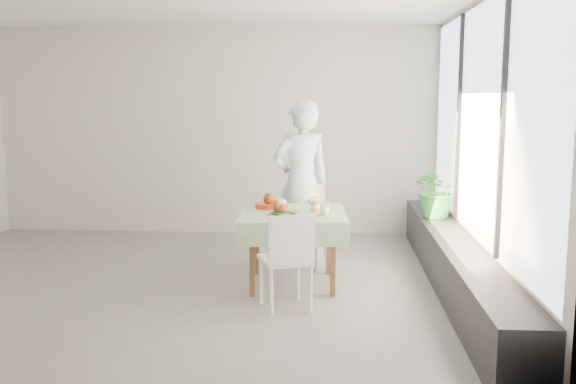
# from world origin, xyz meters

# --- Properties ---
(floor) EXTENTS (6.00, 6.00, 0.00)m
(floor) POSITION_xyz_m (0.00, 0.00, 0.00)
(floor) COLOR slate
(floor) RESTS_ON ground
(wall_back) EXTENTS (6.00, 0.02, 2.80)m
(wall_back) POSITION_xyz_m (0.00, 2.50, 1.40)
(wall_back) COLOR beige
(wall_back) RESTS_ON ground
(wall_front) EXTENTS (6.00, 0.02, 2.80)m
(wall_front) POSITION_xyz_m (0.00, -2.50, 1.40)
(wall_front) COLOR beige
(wall_front) RESTS_ON ground
(wall_right) EXTENTS (0.02, 5.00, 2.80)m
(wall_right) POSITION_xyz_m (3.00, 0.00, 1.40)
(wall_right) COLOR beige
(wall_right) RESTS_ON ground
(window_pane) EXTENTS (0.01, 4.80, 2.18)m
(window_pane) POSITION_xyz_m (2.97, 0.00, 1.65)
(window_pane) COLOR #D1E0F9
(window_pane) RESTS_ON ground
(window_ledge) EXTENTS (0.40, 4.80, 0.50)m
(window_ledge) POSITION_xyz_m (2.80, 0.00, 0.25)
(window_ledge) COLOR black
(window_ledge) RESTS_ON ground
(cafe_table) EXTENTS (1.10, 1.10, 0.74)m
(cafe_table) POSITION_xyz_m (1.21, 0.08, 0.46)
(cafe_table) COLOR brown
(cafe_table) RESTS_ON ground
(chair_far) EXTENTS (0.47, 0.47, 0.91)m
(chair_far) POSITION_xyz_m (1.27, 0.81, 0.28)
(chair_far) COLOR white
(chair_far) RESTS_ON ground
(chair_near) EXTENTS (0.54, 0.54, 0.88)m
(chair_near) POSITION_xyz_m (1.19, -0.66, 0.27)
(chair_near) COLOR white
(chair_near) RESTS_ON ground
(diner) EXTENTS (0.80, 0.69, 1.84)m
(diner) POSITION_xyz_m (1.25, 0.92, 0.92)
(diner) COLOR #98D1F4
(diner) RESTS_ON ground
(main_dish) EXTENTS (0.34, 0.34, 0.17)m
(main_dish) POSITION_xyz_m (1.12, -0.12, 0.80)
(main_dish) COLOR white
(main_dish) RESTS_ON cafe_table
(juice_cup_orange) EXTENTS (0.10, 0.10, 0.28)m
(juice_cup_orange) POSITION_xyz_m (1.43, 0.14, 0.81)
(juice_cup_orange) COLOR white
(juice_cup_orange) RESTS_ON cafe_table
(juice_cup_lemonade) EXTENTS (0.09, 0.09, 0.25)m
(juice_cup_lemonade) POSITION_xyz_m (1.52, -0.03, 0.80)
(juice_cup_lemonade) COLOR white
(juice_cup_lemonade) RESTS_ON cafe_table
(second_dish) EXTENTS (0.31, 0.31, 0.15)m
(second_dish) POSITION_xyz_m (0.96, 0.32, 0.79)
(second_dish) COLOR red
(second_dish) RESTS_ON cafe_table
(potted_plant) EXTENTS (0.70, 0.64, 0.66)m
(potted_plant) POSITION_xyz_m (2.80, 1.18, 0.83)
(potted_plant) COLOR #287A34
(potted_plant) RESTS_ON window_ledge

